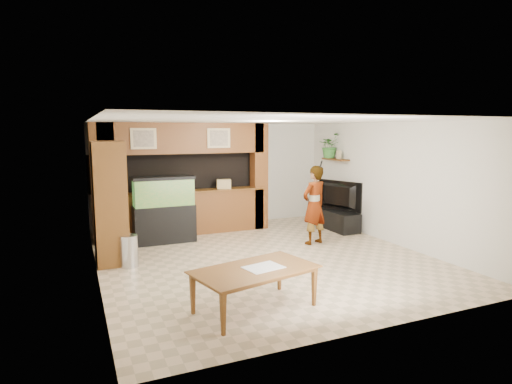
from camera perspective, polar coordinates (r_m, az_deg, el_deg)
name	(u,v)px	position (r m, az deg, el deg)	size (l,w,h in m)	color
floor	(265,258)	(8.28, 1.19, -8.81)	(6.50, 6.50, 0.00)	#C7AB8A
ceiling	(265,121)	(7.92, 1.24, 9.49)	(6.50, 6.50, 0.00)	white
wall_back	(212,175)	(11.02, -5.82, 2.30)	(6.00, 6.00, 0.00)	silver
wall_left	(94,201)	(7.30, -20.75, -1.17)	(6.50, 6.50, 0.00)	silver
wall_right	(392,183)	(9.63, 17.68, 1.11)	(6.50, 6.50, 0.00)	silver
partition	(182,178)	(10.18, -9.88, 1.81)	(4.20, 0.99, 2.60)	brown
wall_clock	(92,160)	(8.23, -21.06, 4.02)	(0.05, 0.25, 0.25)	black
wall_shelf	(335,159)	(11.05, 10.54, 4.30)	(0.25, 0.90, 0.04)	brown
pantry_cabinet	(110,202)	(8.27, -18.93, -1.33)	(0.56, 0.91, 2.23)	brown
trash_can	(129,251)	(8.03, -16.56, -7.56)	(0.31, 0.31, 0.58)	#B2B2B7
aquarium	(164,210)	(9.48, -12.16, -2.40)	(1.31, 0.49, 1.45)	black
tv_stand	(336,220)	(10.81, 10.61, -3.64)	(0.51, 1.39, 0.46)	black
television	(337,196)	(10.70, 10.70, -0.51)	(1.27, 0.17, 0.73)	black
photo_frame	(339,155)	(10.92, 11.00, 4.90)	(0.03, 0.16, 0.21)	tan
potted_plant	(330,146)	(11.21, 9.78, 6.11)	(0.58, 0.50, 0.64)	#33722D
person	(314,205)	(9.21, 7.76, -1.74)	(0.62, 0.40, 1.69)	#9D8356
microphone	(321,164)	(9.00, 8.67, 3.71)	(0.03, 0.03, 0.15)	black
dining_table	(256,290)	(5.91, 0.04, -12.92)	(1.65, 0.92, 0.58)	brown
newspaper_a	(263,267)	(5.87, 1.00, -10.01)	(0.50, 0.37, 0.01)	silver
counter_box	(224,184)	(10.29, -4.31, 1.07)	(0.33, 0.22, 0.22)	tan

